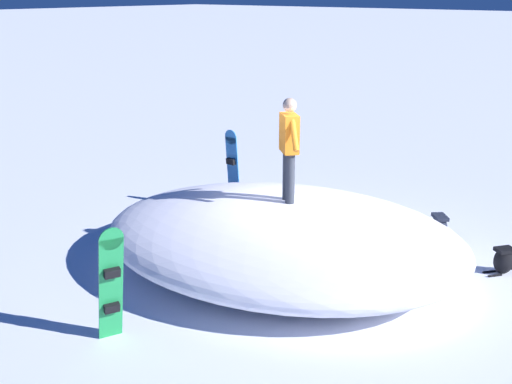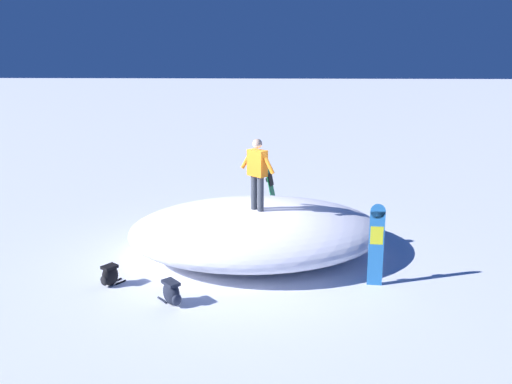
{
  "view_description": "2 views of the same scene",
  "coord_description": "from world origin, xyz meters",
  "px_view_note": "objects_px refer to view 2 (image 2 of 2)",
  "views": [
    {
      "loc": [
        8.0,
        5.28,
        4.18
      ],
      "look_at": [
        0.9,
        -0.55,
        1.32
      ],
      "focal_mm": 46.18,
      "sensor_mm": 36.0,
      "label": 1
    },
    {
      "loc": [
        -10.24,
        -1.04,
        4.23
      ],
      "look_at": [
        0.33,
        -0.4,
        1.44
      ],
      "focal_mm": 34.72,
      "sensor_mm": 36.0,
      "label": 2
    }
  ],
  "objects_px": {
    "snowboarder_standing": "(257,170)",
    "backpack_far": "(110,275)",
    "snowboard_primary_upright": "(376,243)",
    "backpack_near": "(172,292)",
    "snowboard_secondary_upright": "(270,185)"
  },
  "relations": [
    {
      "from": "snowboarder_standing",
      "to": "snowboard_primary_upright",
      "type": "height_order",
      "value": "snowboarder_standing"
    },
    {
      "from": "snowboard_secondary_upright",
      "to": "backpack_near",
      "type": "relative_size",
      "value": 2.77
    },
    {
      "from": "backpack_near",
      "to": "snowboard_primary_upright",
      "type": "bearing_deg",
      "value": -73.76
    },
    {
      "from": "snowboard_primary_upright",
      "to": "backpack_near",
      "type": "height_order",
      "value": "snowboard_primary_upright"
    },
    {
      "from": "snowboard_secondary_upright",
      "to": "backpack_far",
      "type": "relative_size",
      "value": 3.09
    },
    {
      "from": "backpack_near",
      "to": "backpack_far",
      "type": "xyz_separation_m",
      "value": [
        0.7,
        1.38,
        -0.02
      ]
    },
    {
      "from": "snowboard_primary_upright",
      "to": "snowboard_secondary_upright",
      "type": "bearing_deg",
      "value": 25.07
    },
    {
      "from": "snowboarder_standing",
      "to": "backpack_far",
      "type": "bearing_deg",
      "value": 123.09
    },
    {
      "from": "snowboard_secondary_upright",
      "to": "backpack_far",
      "type": "xyz_separation_m",
      "value": [
        -5.09,
        2.96,
        -0.59
      ]
    },
    {
      "from": "snowboard_primary_upright",
      "to": "backpack_near",
      "type": "xyz_separation_m",
      "value": [
        -1.1,
        3.77,
        -0.61
      ]
    },
    {
      "from": "snowboarder_standing",
      "to": "backpack_near",
      "type": "xyz_separation_m",
      "value": [
        -2.51,
        1.39,
        -1.72
      ]
    },
    {
      "from": "snowboarder_standing",
      "to": "snowboard_primary_upright",
      "type": "xyz_separation_m",
      "value": [
        -1.41,
        -2.38,
        -1.11
      ]
    },
    {
      "from": "snowboard_primary_upright",
      "to": "backpack_near",
      "type": "distance_m",
      "value": 3.98
    },
    {
      "from": "snowboarder_standing",
      "to": "snowboard_secondary_upright",
      "type": "relative_size",
      "value": 1.02
    },
    {
      "from": "backpack_far",
      "to": "snowboard_primary_upright",
      "type": "bearing_deg",
      "value": -85.57
    }
  ]
}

